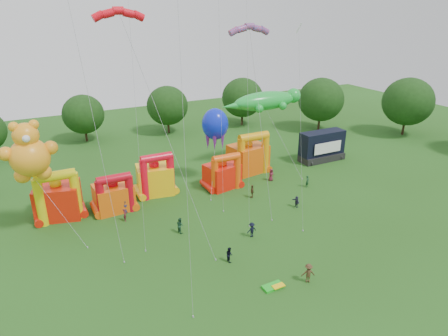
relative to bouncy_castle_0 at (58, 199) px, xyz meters
name	(u,v)px	position (x,y,z in m)	size (l,w,h in m)	color
ground	(298,315)	(16.00, -27.21, -2.49)	(160.00, 160.00, 0.00)	#204814
tree_ring	(287,253)	(14.84, -26.61, 3.77)	(121.76, 123.84, 12.07)	#352314
bouncy_castle_0	(58,199)	(0.00, 0.00, 0.00)	(5.99, 5.25, 6.56)	red
bouncy_castle_1	(114,196)	(6.43, -1.29, -0.44)	(4.85, 3.98, 5.34)	#EE590C
bouncy_castle_2	(155,178)	(12.65, 1.05, -0.11)	(5.28, 4.49, 6.25)	yellow
bouncy_castle_3	(223,174)	(21.87, -1.29, -0.42)	(5.14, 4.43, 5.40)	red
bouncy_castle_4	(249,156)	(28.14, 2.09, 0.06)	(6.04, 5.13, 6.73)	#EC580C
stage_trailer	(322,146)	(41.63, 0.93, -0.05)	(7.84, 3.13, 5.06)	black
teddy_bear_kite	(48,189)	(-0.98, -4.81, 3.48)	(6.94, 7.64, 13.45)	orange
gecko_kite	(274,120)	(32.81, 2.65, 5.11)	(14.40, 11.46, 11.94)	green
octopus_kite	(214,155)	(20.92, -0.37, 2.36)	(5.57, 7.94, 11.03)	#0D20CF
parafoil_kites	(163,134)	(9.76, -12.51, 10.37)	(23.06, 10.71, 31.53)	red
diamond_kites	(218,84)	(16.61, -10.71, 14.34)	(20.12, 22.02, 44.48)	red
folded_kite_bundle	(274,286)	(16.10, -23.28, -2.35)	(2.02, 1.13, 0.31)	green
spectator_0	(125,207)	(7.40, -2.65, -1.60)	(0.87, 0.57, 1.78)	#29243D
spectator_1	(125,215)	(6.89, -4.63, -1.68)	(0.59, 0.39, 1.61)	maroon
spectator_2	(180,225)	(11.90, -10.17, -1.56)	(0.91, 0.71, 1.87)	#193F27
spectator_3	(252,230)	(18.77, -14.71, -1.59)	(1.16, 0.66, 1.79)	black
spectator_4	(252,191)	(23.90, -6.14, -1.54)	(1.11, 0.46, 1.90)	#49341D
spectator_5	(296,202)	(27.62, -11.12, -1.72)	(1.43, 0.45, 1.54)	#28253E
spectator_6	(271,175)	(29.34, -2.49, -1.56)	(0.91, 0.59, 1.85)	maroon
spectator_7	(307,181)	(32.75, -6.78, -1.61)	(0.64, 0.42, 1.76)	#183C20
spectator_8	(229,254)	(14.34, -17.71, -1.68)	(0.79, 0.62, 1.63)	black
spectator_9	(308,273)	(19.46, -24.00, -1.50)	(1.28, 0.73, 1.98)	#442E1B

